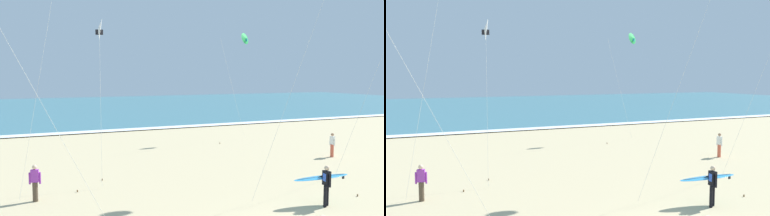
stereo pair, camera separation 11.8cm
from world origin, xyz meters
The scene contains 7 objects.
ocean_water centered at (0.00, 58.19, 0.04)m, with size 160.00×60.00×0.08m, color teal.
shoreline_foam centered at (0.00, 28.49, 0.09)m, with size 160.00×1.68×0.01m, color white.
surfer_trailing centered at (3.43, 3.16, 1.05)m, with size 2.62×1.07×1.71m.
kite_delta_emerald_near centered at (9.76, 19.65, 8.40)m, with size 3.79×2.02×8.95m.
kite_delta_ivory_low centered at (-4.47, 9.33, 7.45)m, with size 0.56×2.01×7.98m.
bystander_white_top centered at (10.90, 10.55, 0.81)m, with size 0.22×0.50×1.59m.
bystander_purple_top centered at (-7.47, 8.57, 0.81)m, with size 0.49×0.25×1.59m.
Camera 1 is at (-8.23, -9.44, 5.39)m, focal length 37.50 mm.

